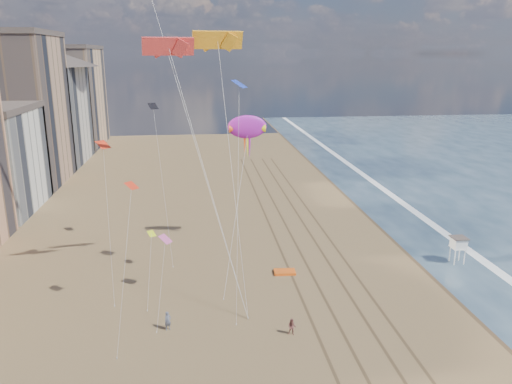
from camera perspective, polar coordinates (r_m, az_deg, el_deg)
The scene contains 11 objects.
wet_sand at distance 78.99m, azimuth 16.39°, elevation -3.39°, with size 260.00×260.00×0.00m, color #42301E.
foam at distance 80.70m, azimuth 19.14°, elevation -3.23°, with size 260.00×260.00×0.00m, color white.
tracks at distance 65.08m, azimuth 6.30°, elevation -6.92°, with size 7.68×120.00×0.01m.
buildings at distance 100.77m, azimuth -26.79°, elevation 7.50°, with size 34.72×131.35×29.00m.
lifeguard_stand at distance 65.64m, azimuth 22.14°, elevation -5.43°, with size 1.84×1.84×3.33m.
grounded_kite at distance 59.11m, azimuth 3.30°, elevation -9.11°, with size 2.48×1.58×0.28m, color #FF6015.
show_kite at distance 63.33m, azimuth -1.02°, elevation 7.41°, with size 4.70×8.18×21.67m.
kite_flyer_a at distance 48.34m, azimuth -10.04°, elevation -14.30°, with size 0.66×0.43×1.81m, color slate.
kite_flyer_b at distance 47.06m, azimuth 4.14°, elevation -15.13°, with size 0.77×0.60×1.58m, color brown.
parafoils at distance 53.62m, azimuth -9.66°, elevation 20.08°, with size 13.17×9.31×10.81m.
small_kites at distance 54.41m, azimuth -11.09°, elevation 4.16°, with size 16.58×18.40×18.16m.
Camera 1 is at (-11.50, -28.53, 24.75)m, focal length 35.00 mm.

